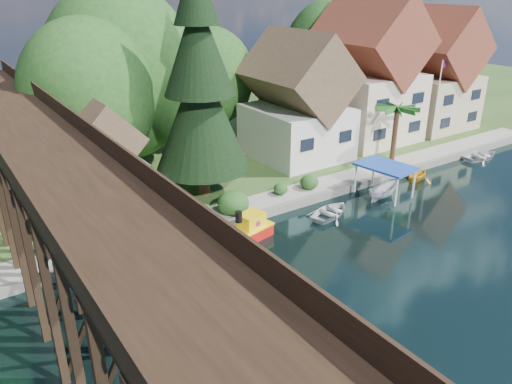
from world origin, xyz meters
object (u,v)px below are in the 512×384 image
Objects in this scene: shed at (101,164)px; boat_white_b at (481,155)px; tugboat at (249,229)px; boat_canopy at (384,184)px; conifer at (200,86)px; trestle_bridge at (56,211)px; house_right at (431,77)px; house_center at (368,79)px; flagpole at (439,92)px; boat_yellow at (418,173)px; house_left at (297,105)px; palm_tree at (397,110)px; boat_white_a at (331,211)px.

shed is 33.54m from boat_white_b.
tugboat is 11.88m from boat_canopy.
conifer is at bearing 82.75° from boat_white_b.
trestle_bridge is at bearing -178.61° from boat_canopy.
house_right is 31.61m from tugboat.
trestle_bridge is at bearing -160.51° from house_center.
shed is at bearing 83.20° from boat_white_b.
house_right reaches higher than shed.
flagpole is 11.24m from boat_yellow.
flagpole is 2.08× the size of boat_white_b.
shed is 20.45m from boat_canopy.
house_right is at bearing -14.56° from boat_white_b.
conifer is 10.50m from tugboat.
boat_yellow is (23.26, -7.91, -3.12)m from shed.
trestle_bridge is 13.06× the size of tugboat.
trestle_bridge reaches higher than tugboat.
trestle_bridge is 25.42m from house_left.
house_center reaches higher than tugboat.
tugboat is (-20.58, -10.40, -5.75)m from house_center.
conifer is 2.11× the size of flagpole.
house_left reaches higher than boat_white_b.
palm_tree is at bearing -9.29° from conifer.
boat_white_b is (19.50, 1.17, 0.02)m from boat_white_a.
boat_yellow is at bearing -18.79° from shed.
house_left is 3.26× the size of tugboat.
house_center is (9.00, 0.50, 1.28)m from house_left.
tugboat is at bearing -161.50° from house_right.
boat_white_a is 5.37m from boat_canopy.
conifer is 4.92× the size of tugboat.
conifer is at bearing 22.60° from boat_white_a.
tugboat is at bearing -94.59° from conifer.
palm_tree reaches higher than boat_white_a.
boat_white_a is (17.97, 0.48, -4.98)m from trestle_bridge.
trestle_bridge is 3.18× the size of house_center.
boat_white_a is 19.54m from boat_white_b.
boat_yellow is (-12.74, -9.41, -5.07)m from house_right.
house_left is 8.51m from palm_tree.
trestle_bridge is 12.37m from tugboat.
boat_white_b is at bearing 2.52° from trestle_bridge.
boat_white_b is at bearing -84.61° from flagpole.
conifer is at bearing -11.65° from shed.
palm_tree is (29.26, 5.06, -0.36)m from trestle_bridge.
house_left reaches higher than flagpole.
house_center is 1.12× the size of house_right.
boat_canopy is at bearing 90.12° from boat_yellow.
trestle_bridge is 28.68m from boat_yellow.
house_left is 4.12× the size of boat_yellow.
house_center is 3.68× the size of boat_white_b.
palm_tree is 10.00m from boat_white_b.
flagpole is 2.94× the size of boat_yellow.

